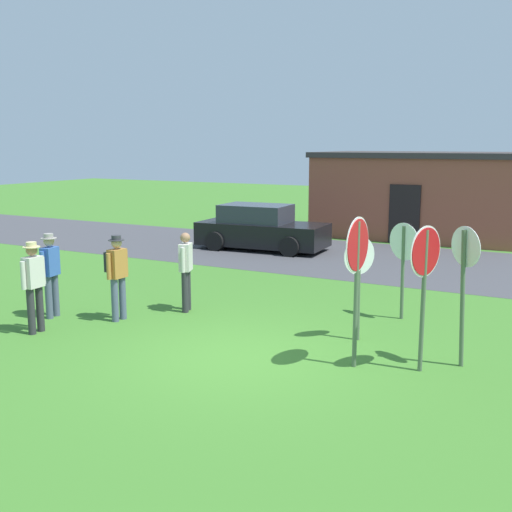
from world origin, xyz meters
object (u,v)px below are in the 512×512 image
object	(u,v)px
stop_sign_nearest	(357,264)
person_with_sunhat	(117,271)
stop_sign_leaning_left	(359,271)
person_in_blue	(51,270)
person_on_left	(186,267)
parked_car_on_street	(261,229)
stop_sign_rear_right	(464,274)
person_in_dark_shirt	(34,282)
stop_sign_rear_left	(425,272)
stop_sign_tallest	(404,254)

from	to	relation	value
stop_sign_nearest	person_with_sunhat	size ratio (longest dim) A/B	1.39
stop_sign_leaning_left	person_in_blue	xyz separation A→B (m)	(-6.01, -1.53, -0.30)
person_on_left	parked_car_on_street	bearing A→B (deg)	106.22
stop_sign_nearest	person_on_left	xyz separation A→B (m)	(-4.27, 1.51, -0.73)
stop_sign_nearest	stop_sign_leaning_left	distance (m)	1.47
parked_car_on_street	stop_sign_leaning_left	distance (m)	9.94
stop_sign_rear_right	person_on_left	world-z (taller)	stop_sign_rear_right
stop_sign_leaning_left	person_on_left	bearing A→B (deg)	177.59
stop_sign_rear_right	person_in_dark_shirt	distance (m)	7.64
stop_sign_leaning_left	person_in_blue	size ratio (longest dim) A/B	1.09
stop_sign_rear_left	stop_sign_tallest	size ratio (longest dim) A/B	1.17
stop_sign_tallest	person_in_dark_shirt	distance (m)	7.18
stop_sign_rear_right	stop_sign_leaning_left	bearing A→B (deg)	163.74
stop_sign_rear_right	person_with_sunhat	distance (m)	6.61
stop_sign_leaning_left	person_in_dark_shirt	xyz separation A→B (m)	(-5.48, -2.45, -0.30)
stop_sign_rear_left	person_on_left	size ratio (longest dim) A/B	1.36
parked_car_on_street	person_on_left	bearing A→B (deg)	-73.78
parked_car_on_street	person_in_dark_shirt	size ratio (longest dim) A/B	2.53
parked_car_on_street	person_in_dark_shirt	xyz separation A→B (m)	(0.60, -10.29, 0.30)
stop_sign_nearest	person_in_dark_shirt	world-z (taller)	stop_sign_nearest
person_on_left	stop_sign_rear_left	bearing A→B (deg)	-12.92
stop_sign_rear_left	stop_sign_tallest	distance (m)	2.97
stop_sign_rear_right	stop_sign_nearest	xyz separation A→B (m)	(-1.48, -0.80, 0.16)
stop_sign_rear_left	stop_sign_rear_right	bearing A→B (deg)	44.29
stop_sign_leaning_left	stop_sign_rear_right	bearing A→B (deg)	-16.26
stop_sign_rear_left	person_in_blue	distance (m)	7.45
stop_sign_nearest	person_with_sunhat	bearing A→B (deg)	176.75
stop_sign_rear_left	stop_sign_rear_right	distance (m)	0.70
stop_sign_rear_right	person_in_dark_shirt	size ratio (longest dim) A/B	1.31
stop_sign_tallest	person_on_left	size ratio (longest dim) A/B	1.17
stop_sign_rear_right	stop_sign_leaning_left	size ratio (longest dim) A/B	1.20
stop_sign_nearest	person_with_sunhat	xyz separation A→B (m)	(-5.10, 0.29, -0.67)
stop_sign_rear_right	person_in_dark_shirt	bearing A→B (deg)	-165.56
parked_car_on_street	stop_sign_rear_right	bearing A→B (deg)	-46.41
person_on_left	person_in_dark_shirt	xyz separation A→B (m)	(-1.63, -2.61, 0.03)
parked_car_on_street	person_in_blue	distance (m)	9.37
stop_sign_tallest	person_on_left	bearing A→B (deg)	-159.62
stop_sign_rear_left	person_with_sunhat	world-z (taller)	stop_sign_rear_left
stop_sign_tallest	person_in_dark_shirt	world-z (taller)	stop_sign_tallest
parked_car_on_street	person_on_left	xyz separation A→B (m)	(2.23, -7.67, 0.26)
stop_sign_rear_left	person_in_dark_shirt	distance (m)	7.05
person_in_dark_shirt	person_in_blue	bearing A→B (deg)	119.94
stop_sign_nearest	stop_sign_leaning_left	world-z (taller)	stop_sign_nearest
person_with_sunhat	stop_sign_tallest	bearing A→B (deg)	29.00
parked_car_on_street	stop_sign_leaning_left	xyz separation A→B (m)	(6.09, -7.83, 0.59)
stop_sign_leaning_left	person_with_sunhat	bearing A→B (deg)	-167.21
parked_car_on_street	stop_sign_leaning_left	world-z (taller)	stop_sign_leaning_left
stop_sign_rear_left	person_in_blue	world-z (taller)	stop_sign_rear_left
person_in_blue	person_in_dark_shirt	world-z (taller)	same
stop_sign_tallest	person_with_sunhat	distance (m)	5.75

